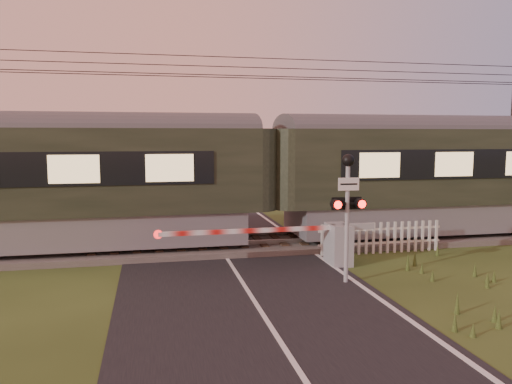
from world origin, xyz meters
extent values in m
plane|color=#2A3916|center=(0.00, 0.00, 0.00)|extent=(160.00, 160.00, 0.00)
cube|color=black|center=(0.00, 0.00, 0.01)|extent=(6.00, 140.00, 0.02)
cube|color=#47423D|center=(0.00, 6.50, 0.06)|extent=(140.00, 3.40, 0.24)
cube|color=slate|center=(0.00, 5.78, 0.26)|extent=(140.00, 0.08, 0.14)
cube|color=slate|center=(0.00, 7.22, 0.26)|extent=(140.00, 0.08, 0.14)
cube|color=#2D2116|center=(0.00, 6.50, 0.19)|extent=(0.24, 2.20, 0.06)
cylinder|color=black|center=(0.00, 6.20, 5.50)|extent=(120.00, 0.02, 0.02)
cylinder|color=black|center=(0.00, 6.80, 5.50)|extent=(120.00, 0.02, 0.02)
cylinder|color=black|center=(0.00, 6.50, 6.10)|extent=(120.00, 0.02, 0.02)
cylinder|color=black|center=(0.00, 6.50, 5.80)|extent=(120.00, 0.02, 0.02)
cube|color=gray|center=(3.00, 3.62, 0.57)|extent=(0.57, 0.89, 1.15)
cylinder|color=gray|center=(2.84, 3.62, 0.57)|extent=(0.13, 0.13, 1.15)
cube|color=gray|center=(3.57, 3.62, 1.07)|extent=(0.94, 0.17, 0.17)
cube|color=red|center=(0.42, 3.62, 1.07)|extent=(4.84, 0.11, 0.11)
cylinder|color=red|center=(-2.00, 3.62, 1.07)|extent=(0.23, 0.04, 0.23)
cylinder|color=gray|center=(2.52, 1.89, 1.45)|extent=(0.11, 0.11, 2.90)
cube|color=white|center=(2.52, 1.83, 2.46)|extent=(0.53, 0.03, 0.31)
sphere|color=black|center=(2.52, 1.89, 3.03)|extent=(0.31, 0.31, 0.31)
cube|color=black|center=(2.52, 1.89, 1.98)|extent=(0.72, 0.06, 0.06)
cylinder|color=#FF140C|center=(2.21, 1.71, 1.98)|extent=(0.19, 0.02, 0.19)
cylinder|color=#FF140C|center=(2.83, 1.71, 1.98)|extent=(0.19, 0.02, 0.19)
cube|color=black|center=(2.52, 1.94, 1.98)|extent=(0.77, 0.02, 0.31)
cube|color=silver|center=(4.77, 4.63, 0.32)|extent=(4.05, 0.04, 0.06)
cube|color=silver|center=(4.77, 4.63, 0.76)|extent=(4.05, 0.04, 0.06)
camera|label=1|loc=(-2.17, -9.42, 3.61)|focal=35.00mm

